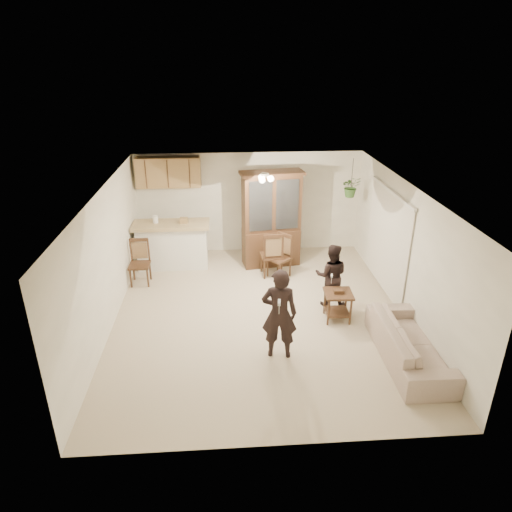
{
  "coord_description": "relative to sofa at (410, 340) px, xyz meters",
  "views": [
    {
      "loc": [
        -0.6,
        -7.61,
        4.64
      ],
      "look_at": [
        -0.03,
        0.4,
        1.07
      ],
      "focal_mm": 32.0,
      "sensor_mm": 36.0,
      "label": 1
    }
  ],
  "objects": [
    {
      "name": "side_table",
      "position": [
        -0.87,
        1.32,
        -0.07
      ],
      "size": [
        0.54,
        0.54,
        0.63
      ],
      "rotation": [
        0.0,
        0.0,
        -0.04
      ],
      "color": "#361B13",
      "rests_on": "floor"
    },
    {
      "name": "china_hutch",
      "position": [
        -1.88,
        3.93,
        0.74
      ],
      "size": [
        1.49,
        0.75,
        2.25
      ],
      "rotation": [
        0.0,
        0.0,
        0.15
      ],
      "color": "#361B13",
      "rests_on": "floor"
    },
    {
      "name": "controller_adult",
      "position": [
        -2.17,
        -0.1,
        0.86
      ],
      "size": [
        0.06,
        0.14,
        0.04
      ],
      "primitive_type": "cube",
      "rotation": [
        0.0,
        0.0,
        3.0
      ],
      "color": "silver",
      "rests_on": "adult"
    },
    {
      "name": "wall_front",
      "position": [
        -2.34,
        -1.67,
        0.88
      ],
      "size": [
        5.5,
        0.02,
        2.5
      ],
      "primitive_type": "cube",
      "color": "white",
      "rests_on": "ground"
    },
    {
      "name": "ceiling_fixture",
      "position": [
        -2.14,
        2.78,
        2.03
      ],
      "size": [
        0.36,
        0.36,
        0.2
      ],
      "primitive_type": null,
      "color": "#FFE9BF",
      "rests_on": "ceiling"
    },
    {
      "name": "plant_cord",
      "position": [
        -0.04,
        3.98,
        1.81
      ],
      "size": [
        0.01,
        0.01,
        0.65
      ],
      "primitive_type": "cylinder",
      "color": "#29231E",
      "rests_on": "ceiling"
    },
    {
      "name": "ceiling",
      "position": [
        -2.34,
        1.58,
        2.13
      ],
      "size": [
        5.5,
        6.5,
        0.02
      ],
      "primitive_type": "cube",
      "color": "silver",
      "rests_on": "wall_back"
    },
    {
      "name": "chair_hutch_right",
      "position": [
        -1.92,
        3.32,
        -0.07
      ],
      "size": [
        0.51,
        0.51,
        1.06
      ],
      "rotation": [
        0.0,
        0.0,
        3.23
      ],
      "color": "#361B13",
      "rests_on": "floor"
    },
    {
      "name": "hanging_plant",
      "position": [
        -0.04,
        3.98,
        1.48
      ],
      "size": [
        0.43,
        0.37,
        0.48
      ],
      "primitive_type": "imported",
      "color": "#2B5722",
      "rests_on": "ceiling"
    },
    {
      "name": "wall_right",
      "position": [
        0.41,
        1.58,
        0.88
      ],
      "size": [
        0.02,
        6.5,
        2.5
      ],
      "primitive_type": "cube",
      "color": "white",
      "rests_on": "ground"
    },
    {
      "name": "chair_bar",
      "position": [
        -4.83,
        3.09,
        -0.09
      ],
      "size": [
        0.44,
        0.44,
        0.99
      ],
      "rotation": [
        0.0,
        0.0,
        -0.01
      ],
      "color": "#361B13",
      "rests_on": "floor"
    },
    {
      "name": "wall_back",
      "position": [
        -2.34,
        4.83,
        0.88
      ],
      "size": [
        5.5,
        0.02,
        2.5
      ],
      "primitive_type": "cube",
      "color": "white",
      "rests_on": "ground"
    },
    {
      "name": "wall_left",
      "position": [
        -5.09,
        1.58,
        0.88
      ],
      "size": [
        0.02,
        6.5,
        2.5
      ],
      "primitive_type": "cube",
      "color": "white",
      "rests_on": "ground"
    },
    {
      "name": "sofa",
      "position": [
        0.0,
        0.0,
        0.0
      ],
      "size": [
        0.76,
        1.89,
        0.73
      ],
      "primitive_type": "imported",
      "rotation": [
        0.0,
        0.0,
        1.56
      ],
      "color": "beige",
      "rests_on": "floor"
    },
    {
      "name": "adult",
      "position": [
        -2.12,
        0.27,
        0.53
      ],
      "size": [
        0.71,
        0.52,
        1.8
      ],
      "primitive_type": "imported",
      "rotation": [
        0.0,
        0.0,
        3.0
      ],
      "color": "black",
      "rests_on": "floor"
    },
    {
      "name": "floor",
      "position": [
        -2.34,
        1.58,
        -0.37
      ],
      "size": [
        6.5,
        6.5,
        0.0
      ],
      "primitive_type": "plane",
      "color": "beige",
      "rests_on": "ground"
    },
    {
      "name": "chair_hutch_left",
      "position": [
        -1.76,
        3.22,
        -0.09
      ],
      "size": [
        0.62,
        0.62,
        0.99
      ],
      "rotation": [
        0.0,
        0.0,
        -0.84
      ],
      "color": "#361B13",
      "rests_on": "floor"
    },
    {
      "name": "bar_top",
      "position": [
        -4.19,
        3.93,
        0.68
      ],
      "size": [
        1.75,
        0.7,
        0.08
      ],
      "primitive_type": "cube",
      "color": "tan",
      "rests_on": "breakfast_bar"
    },
    {
      "name": "breakfast_bar",
      "position": [
        -4.19,
        3.93,
        0.13
      ],
      "size": [
        1.6,
        0.55,
        1.0
      ],
      "primitive_type": "cube",
      "color": "white",
      "rests_on": "floor"
    },
    {
      "name": "vertical_blinds",
      "position": [
        0.37,
        2.48,
        0.73
      ],
      "size": [
        0.06,
        2.3,
        2.1
      ],
      "primitive_type": null,
      "color": "silver",
      "rests_on": "wall_right"
    },
    {
      "name": "controller_child",
      "position": [
        -0.96,
        1.56,
        0.44
      ],
      "size": [
        0.06,
        0.12,
        0.03
      ],
      "primitive_type": "cube",
      "rotation": [
        0.0,
        0.0,
        2.93
      ],
      "color": "silver",
      "rests_on": "child"
    },
    {
      "name": "upper_cabinets",
      "position": [
        -4.24,
        4.65,
        1.73
      ],
      "size": [
        1.5,
        0.34,
        0.7
      ],
      "primitive_type": "cube",
      "color": "olive",
      "rests_on": "wall_back"
    },
    {
      "name": "child",
      "position": [
        -0.9,
        1.86,
        0.31
      ],
      "size": [
        0.75,
        0.64,
        1.35
      ],
      "primitive_type": "imported",
      "rotation": [
        0.0,
        0.0,
        2.93
      ],
      "color": "black",
      "rests_on": "floor"
    }
  ]
}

